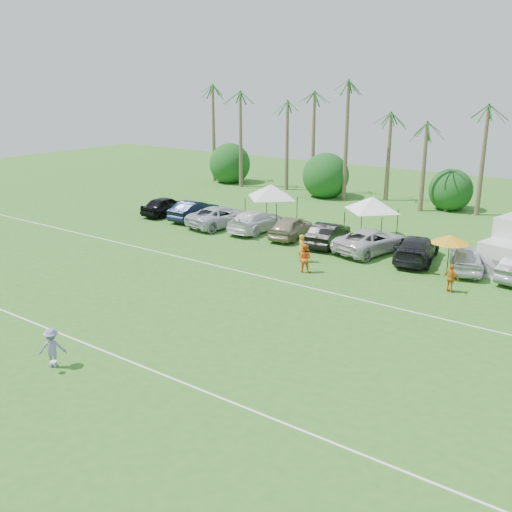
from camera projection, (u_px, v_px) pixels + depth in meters
The scene contains 29 objects.
ground at pixel (22, 350), 24.74m from camera, with size 120.00×120.00×0.00m, color #306A1F.
field_lines at pixel (155, 296), 30.94m from camera, with size 80.00×12.10×0.01m.
palm_tree_0 at pixel (204, 115), 64.27m from camera, with size 2.40×2.40×8.90m.
palm_tree_1 at pixel (240, 108), 61.22m from camera, with size 2.40×2.40×9.90m.
palm_tree_2 at pixel (278, 100), 58.18m from camera, with size 2.40×2.40×10.90m.
palm_tree_3 at pixel (313, 92), 55.70m from camera, with size 2.40×2.40×11.90m.
palm_tree_4 at pixel (348, 121), 54.23m from camera, with size 2.40×2.40×8.90m.
palm_tree_5 at pixel (388, 113), 51.74m from camera, with size 2.40×2.40×9.90m.
palm_tree_6 at pixel (433, 104), 49.25m from camera, with size 2.40×2.40×10.90m.
palm_tree_7 at pixel (481, 95), 46.77m from camera, with size 2.40×2.40×11.90m.
bush_tree_0 at pixel (231, 166), 65.05m from camera, with size 4.00×4.00×4.00m.
bush_tree_1 at pixel (332, 177), 57.80m from camera, with size 4.00×4.00×4.00m.
bush_tree_2 at pixel (451, 190), 51.11m from camera, with size 4.00×4.00×4.00m.
sideline_player_a at pixel (302, 248), 36.47m from camera, with size 0.66×0.44×1.82m, color orange.
sideline_player_b at pixel (305, 258), 34.55m from camera, with size 0.86×0.67×1.76m, color orange.
sideline_player_c at pixel (451, 278), 31.27m from camera, with size 0.94×0.39×1.60m, color orange.
canopy_tent_left at pixel (271, 185), 45.51m from camera, with size 4.65×4.65×3.77m.
canopy_tent_right at pixel (373, 197), 41.37m from camera, with size 4.47×4.47×3.62m.
market_umbrella at pixel (450, 239), 33.49m from camera, with size 2.28×2.28×2.54m.
frisbee_player at pixel (52, 348), 23.09m from camera, with size 1.23×1.19×1.67m.
parked_car_0 at pixel (166, 206), 49.26m from camera, with size 1.92×4.78×1.63m, color black.
parked_car_1 at pixel (194, 210), 47.54m from camera, with size 1.72×4.94×1.63m, color black.
parked_car_2 at pixel (221, 216), 45.43m from camera, with size 2.70×5.86×1.63m, color silver.
parked_car_3 at pixel (256, 221), 43.97m from camera, with size 2.28×5.61×1.63m, color white.
parked_car_4 at pixel (291, 227), 42.12m from camera, with size 1.92×4.78×1.63m, color gray.
parked_car_5 at pixel (328, 234), 40.23m from camera, with size 1.72×4.94×1.63m, color black.
parked_car_6 at pixel (371, 241), 38.56m from camera, with size 2.70×5.86×1.63m, color silver.
parked_car_7 at pixel (417, 249), 36.74m from camera, with size 2.28×5.61×1.63m, color black.
parked_car_8 at pixel (467, 258), 34.83m from camera, with size 1.92×4.78×1.63m, color silver.
Camera 1 is at (21.35, -12.27, 11.22)m, focal length 40.00 mm.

